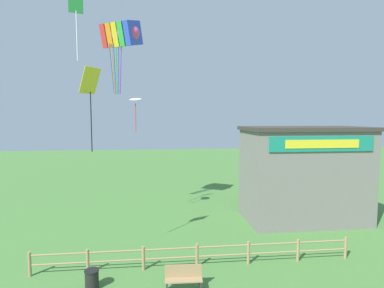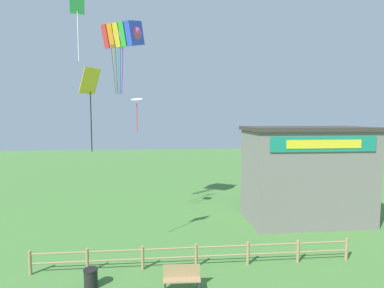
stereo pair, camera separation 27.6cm
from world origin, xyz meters
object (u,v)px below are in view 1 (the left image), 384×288
at_px(kite_green_diamond, 76,13).
at_px(kite_yellow_diamond, 90,91).
at_px(park_bench_near_fence, 184,277).
at_px(trash_bin, 92,279).
at_px(seaside_building, 304,173).
at_px(kite_white_delta, 135,101).
at_px(kite_rainbow_parafoil, 121,35).

distance_m(kite_green_diamond, kite_yellow_diamond, 5.63).
xyz_separation_m(kite_green_diamond, kite_yellow_diamond, (1.32, -3.26, -4.39)).
xyz_separation_m(park_bench_near_fence, kite_yellow_diamond, (-3.90, 2.51, 7.47)).
relative_size(park_bench_near_fence, kite_green_diamond, 0.42).
bearing_deg(trash_bin, park_bench_near_fence, -7.45).
relative_size(seaside_building, kite_yellow_diamond, 2.12).
xyz_separation_m(kite_yellow_diamond, kite_white_delta, (1.56, 5.38, -0.13)).
xyz_separation_m(seaside_building, kite_rainbow_parafoil, (-11.84, 1.88, 9.06)).
relative_size(kite_rainbow_parafoil, kite_yellow_diamond, 1.28).
height_order(seaside_building, kite_green_diamond, kite_green_diamond).
relative_size(park_bench_near_fence, trash_bin, 1.94).
distance_m(park_bench_near_fence, kite_rainbow_parafoil, 15.21).
bearing_deg(kite_green_diamond, park_bench_near_fence, -47.86).
relative_size(trash_bin, kite_yellow_diamond, 0.21).
bearing_deg(trash_bin, seaside_building, 29.20).
bearing_deg(kite_yellow_diamond, park_bench_near_fence, -32.78).
relative_size(kite_yellow_diamond, kite_white_delta, 1.68).
height_order(seaside_building, kite_rainbow_parafoil, kite_rainbow_parafoil).
bearing_deg(kite_green_diamond, kite_rainbow_parafoil, 60.02).
bearing_deg(park_bench_near_fence, kite_green_diamond, 132.14).
relative_size(park_bench_near_fence, kite_yellow_diamond, 0.40).
bearing_deg(park_bench_near_fence, kite_white_delta, 106.54).
bearing_deg(seaside_building, kite_yellow_diamond, -159.07).
xyz_separation_m(kite_rainbow_parafoil, kite_yellow_diamond, (-0.64, -6.65, -4.22)).
bearing_deg(kite_yellow_diamond, kite_rainbow_parafoil, 84.55).
xyz_separation_m(seaside_building, kite_yellow_diamond, (-12.48, -4.77, 4.85)).
distance_m(kite_rainbow_parafoil, kite_white_delta, 4.63).
bearing_deg(park_bench_near_fence, kite_yellow_diamond, 147.22).
height_order(kite_rainbow_parafoil, kite_white_delta, kite_rainbow_parafoil).
distance_m(trash_bin, kite_white_delta, 10.59).
bearing_deg(kite_rainbow_parafoil, kite_green_diamond, -119.98).
height_order(trash_bin, kite_yellow_diamond, kite_yellow_diamond).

